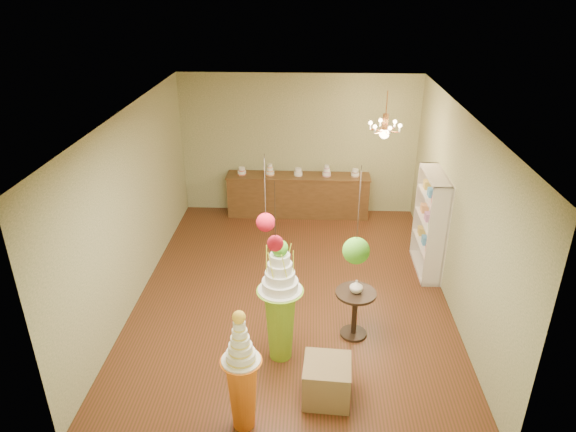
{
  "coord_description": "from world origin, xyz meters",
  "views": [
    {
      "loc": [
        0.26,
        -7.22,
        4.79
      ],
      "look_at": [
        -0.08,
        0.0,
        1.37
      ],
      "focal_mm": 32.0,
      "sensor_mm": 36.0,
      "label": 1
    }
  ],
  "objects_px": {
    "sideboard": "(298,195)",
    "round_table": "(355,307)",
    "pedestal_orange": "(242,384)",
    "pedestal_green": "(280,309)"
  },
  "relations": [
    {
      "from": "pedestal_green",
      "to": "pedestal_orange",
      "type": "relative_size",
      "value": 1.13
    },
    {
      "from": "pedestal_orange",
      "to": "round_table",
      "type": "xyz_separation_m",
      "value": [
        1.39,
        1.72,
        -0.14
      ]
    },
    {
      "from": "pedestal_green",
      "to": "pedestal_orange",
      "type": "height_order",
      "value": "pedestal_green"
    },
    {
      "from": "sideboard",
      "to": "round_table",
      "type": "height_order",
      "value": "sideboard"
    },
    {
      "from": "pedestal_orange",
      "to": "round_table",
      "type": "height_order",
      "value": "pedestal_orange"
    },
    {
      "from": "pedestal_green",
      "to": "pedestal_orange",
      "type": "bearing_deg",
      "value": -106.35
    },
    {
      "from": "pedestal_green",
      "to": "round_table",
      "type": "bearing_deg",
      "value": 25.9
    },
    {
      "from": "pedestal_green",
      "to": "pedestal_orange",
      "type": "distance_m",
      "value": 1.28
    },
    {
      "from": "sideboard",
      "to": "round_table",
      "type": "relative_size",
      "value": 4.11
    },
    {
      "from": "sideboard",
      "to": "pedestal_orange",
      "type": "bearing_deg",
      "value": -94.54
    }
  ]
}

